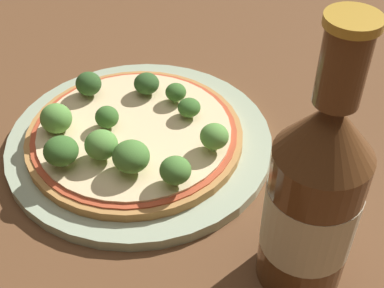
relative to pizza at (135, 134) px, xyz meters
name	(u,v)px	position (x,y,z in m)	size (l,w,h in m)	color
ground_plane	(155,146)	(0.01, 0.02, -0.02)	(3.00, 3.00, 0.00)	brown
plate	(140,142)	(0.00, 0.01, -0.01)	(0.28, 0.28, 0.01)	#A3B293
pizza	(135,134)	(0.00, 0.00, 0.00)	(0.22, 0.22, 0.01)	#B77F42
broccoli_floret_0	(98,143)	(0.01, -0.05, 0.02)	(0.03, 0.03, 0.03)	#89A866
broccoli_floret_1	(56,119)	(-0.06, -0.06, 0.02)	(0.03, 0.03, 0.03)	#89A866
broccoli_floret_2	(131,157)	(0.04, -0.04, 0.02)	(0.04, 0.04, 0.03)	#89A866
broccoli_floret_3	(189,108)	(0.03, 0.05, 0.02)	(0.02, 0.02, 0.02)	#89A866
broccoli_floret_4	(89,84)	(-0.08, 0.00, 0.02)	(0.03, 0.03, 0.03)	#89A866
broccoli_floret_5	(107,117)	(-0.02, -0.02, 0.02)	(0.02, 0.02, 0.02)	#89A866
broccoli_floret_6	(214,136)	(0.08, 0.04, 0.02)	(0.03, 0.03, 0.03)	#89A866
broccoli_floret_7	(175,170)	(0.09, -0.02, 0.02)	(0.03, 0.03, 0.03)	#89A866
broccoli_floret_8	(61,151)	(-0.01, -0.08, 0.02)	(0.03, 0.03, 0.03)	#89A866
broccoli_floret_9	(176,92)	(0.00, 0.06, 0.02)	(0.02, 0.02, 0.02)	#89A866
broccoli_floret_10	(147,84)	(-0.04, 0.05, 0.02)	(0.03, 0.03, 0.02)	#89A866
beer_bottle	(313,199)	(0.21, -0.01, 0.07)	(0.07, 0.07, 0.24)	#563319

